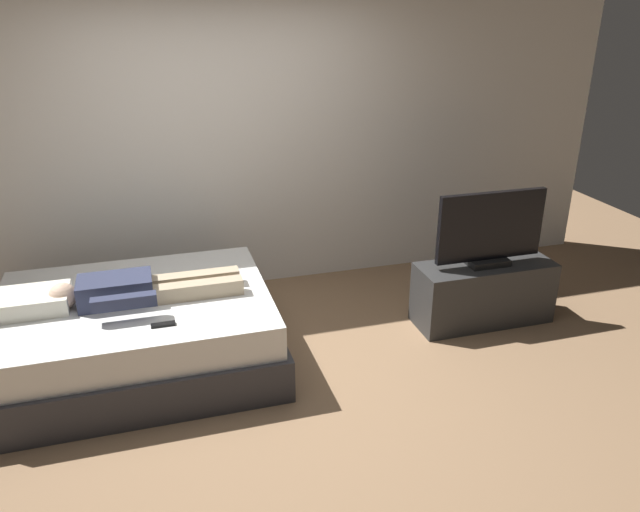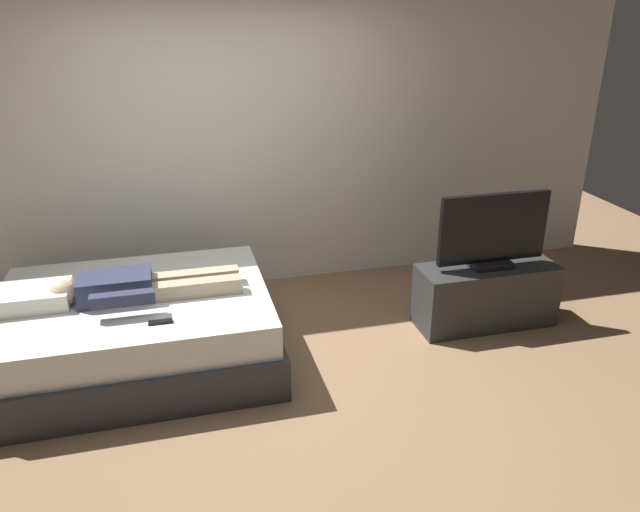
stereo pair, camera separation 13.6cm
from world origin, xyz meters
name	(u,v)px [view 1 (the left image)]	position (x,y,z in m)	size (l,w,h in m)	color
ground_plane	(267,391)	(0.00, 0.00, 0.00)	(10.00, 10.00, 0.00)	#8C6B4C
back_wall	(265,129)	(0.40, 1.77, 1.40)	(6.40, 0.10, 2.80)	silver
bed	(137,333)	(-0.80, 0.56, 0.26)	(1.91, 1.48, 0.54)	#333338
pillow	(31,302)	(-1.44, 0.56, 0.60)	(0.48, 0.34, 0.12)	silver
person	(136,290)	(-0.77, 0.51, 0.62)	(1.26, 0.46, 0.18)	#2D334C
remote	(163,324)	(-0.62, 0.10, 0.55)	(0.15, 0.04, 0.02)	black
tv_stand	(483,293)	(1.87, 0.47, 0.25)	(1.10, 0.40, 0.50)	#2D2D2D
tv	(490,230)	(1.87, 0.47, 0.78)	(0.88, 0.20, 0.59)	black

